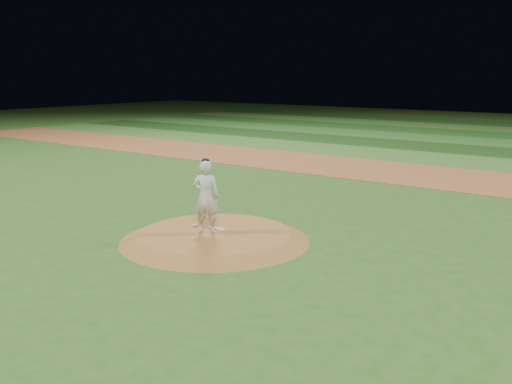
% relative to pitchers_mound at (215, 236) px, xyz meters
% --- Properties ---
extents(ground, '(120.00, 120.00, 0.00)m').
position_rel_pitchers_mound_xyz_m(ground, '(0.00, 0.00, -0.12)').
color(ground, '#2C561B').
rests_on(ground, ground).
extents(infield_dirt_band, '(70.00, 6.00, 0.02)m').
position_rel_pitchers_mound_xyz_m(infield_dirt_band, '(0.00, 14.00, -0.12)').
color(infield_dirt_band, brown).
rests_on(infield_dirt_band, ground).
extents(outfield_stripe_0, '(70.00, 5.00, 0.02)m').
position_rel_pitchers_mound_xyz_m(outfield_stripe_0, '(0.00, 19.50, -0.12)').
color(outfield_stripe_0, '#396926').
rests_on(outfield_stripe_0, ground).
extents(outfield_stripe_1, '(70.00, 5.00, 0.02)m').
position_rel_pitchers_mound_xyz_m(outfield_stripe_1, '(0.00, 24.50, -0.12)').
color(outfield_stripe_1, '#194014').
rests_on(outfield_stripe_1, ground).
extents(outfield_stripe_2, '(70.00, 5.00, 0.02)m').
position_rel_pitchers_mound_xyz_m(outfield_stripe_2, '(0.00, 29.50, -0.12)').
color(outfield_stripe_2, '#2E6926').
rests_on(outfield_stripe_2, ground).
extents(outfield_stripe_3, '(70.00, 5.00, 0.02)m').
position_rel_pitchers_mound_xyz_m(outfield_stripe_3, '(0.00, 34.50, -0.12)').
color(outfield_stripe_3, '#1E4F19').
rests_on(outfield_stripe_3, ground).
extents(pitchers_mound, '(5.50, 5.50, 0.25)m').
position_rel_pitchers_mound_xyz_m(pitchers_mound, '(0.00, 0.00, 0.00)').
color(pitchers_mound, '#94602E').
rests_on(pitchers_mound, ground).
extents(pitching_rubber, '(0.55, 0.19, 0.03)m').
position_rel_pitchers_mound_xyz_m(pitching_rubber, '(-0.18, 0.30, 0.14)').
color(pitching_rubber, beige).
rests_on(pitching_rubber, pitchers_mound).
extents(rosin_bag, '(0.13, 0.13, 0.07)m').
position_rel_pitchers_mound_xyz_m(rosin_bag, '(-0.88, 0.09, 0.16)').
color(rosin_bag, silver).
rests_on(rosin_bag, pitchers_mound).
extents(pitcher_on_mound, '(0.91, 0.78, 2.18)m').
position_rel_pitchers_mound_xyz_m(pitcher_on_mound, '(-0.15, -0.19, 1.19)').
color(pitcher_on_mound, silver).
rests_on(pitcher_on_mound, pitchers_mound).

